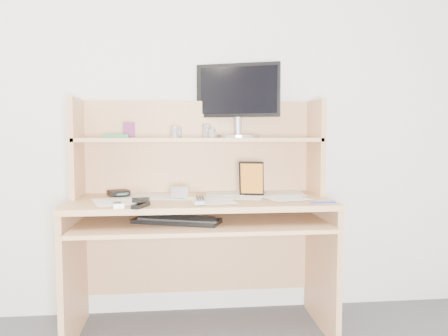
{
  "coord_description": "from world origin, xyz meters",
  "views": [
    {
      "loc": [
        -0.12,
        -0.88,
        1.1
      ],
      "look_at": [
        0.12,
        1.43,
        0.92
      ],
      "focal_mm": 35.0,
      "sensor_mm": 36.0,
      "label": 1
    }
  ],
  "objects": [
    {
      "name": "stapler",
      "position": [
        -0.3,
        1.22,
        0.78
      ],
      "size": [
        0.08,
        0.15,
        0.04
      ],
      "primitive_type": "cube",
      "rotation": [
        0.0,
        0.0,
        -0.35
      ],
      "color": "black",
      "rests_on": "paper_clutter"
    },
    {
      "name": "game_case",
      "position": [
        0.29,
        1.53,
        0.85
      ],
      "size": [
        0.14,
        0.05,
        0.19
      ],
      "primitive_type": "cube",
      "rotation": [
        0.0,
        0.0,
        -0.26
      ],
      "color": "black",
      "rests_on": "paper_clutter"
    },
    {
      "name": "sticky_note_pad",
      "position": [
        -0.05,
        1.5,
        0.75
      ],
      "size": [
        0.09,
        0.09,
        0.01
      ],
      "primitive_type": "cube",
      "rotation": [
        0.0,
        0.0,
        -0.32
      ],
      "color": "yellow",
      "rests_on": "desk"
    },
    {
      "name": "chip_stack_a",
      "position": [
        -0.12,
        1.63,
        1.11
      ],
      "size": [
        0.05,
        0.05,
        0.06
      ],
      "primitive_type": "cylinder",
      "rotation": [
        0.0,
        0.0,
        0.12
      ],
      "color": "black",
      "rests_on": "desk"
    },
    {
      "name": "wallet",
      "position": [
        -0.46,
        1.62,
        0.77
      ],
      "size": [
        0.14,
        0.13,
        0.03
      ],
      "primitive_type": "cube",
      "rotation": [
        0.0,
        0.0,
        0.43
      ],
      "color": "black",
      "rests_on": "paper_clutter"
    },
    {
      "name": "keyboard",
      "position": [
        -0.13,
        1.32,
        0.66
      ],
      "size": [
        0.47,
        0.3,
        0.03
      ],
      "rotation": [
        0.0,
        0.0,
        -0.35
      ],
      "color": "black",
      "rests_on": "desk"
    },
    {
      "name": "blue_pen",
      "position": [
        0.6,
        1.22,
        0.76
      ],
      "size": [
        0.13,
        0.02,
        0.01
      ],
      "primitive_type": "cylinder",
      "rotation": [
        1.57,
        0.0,
        1.63
      ],
      "color": "#182DB6",
      "rests_on": "paper_clutter"
    },
    {
      "name": "digital_camera",
      "position": [
        -0.11,
        1.5,
        0.79
      ],
      "size": [
        0.1,
        0.06,
        0.06
      ],
      "primitive_type": "cube",
      "rotation": [
        0.0,
        0.0,
        -0.28
      ],
      "color": "#B1B1B3",
      "rests_on": "paper_clutter"
    },
    {
      "name": "back_wall",
      "position": [
        0.0,
        1.8,
        1.25
      ],
      "size": [
        3.6,
        0.04,
        2.5
      ],
      "primitive_type": "cube",
      "color": "silver",
      "rests_on": "floor"
    },
    {
      "name": "chip_stack_d",
      "position": [
        0.04,
        1.67,
        1.12
      ],
      "size": [
        0.05,
        0.05,
        0.08
      ],
      "primitive_type": "cylinder",
      "rotation": [
        0.0,
        0.0,
        0.24
      ],
      "color": "silver",
      "rests_on": "desk"
    },
    {
      "name": "card_box",
      "position": [
        -0.4,
        1.62,
        1.12
      ],
      "size": [
        0.07,
        0.03,
        0.09
      ],
      "primitive_type": "cube",
      "rotation": [
        0.0,
        0.0,
        0.2
      ],
      "color": "maroon",
      "rests_on": "desk"
    },
    {
      "name": "chip_stack_b",
      "position": [
        -0.14,
        1.6,
        1.11
      ],
      "size": [
        0.05,
        0.05,
        0.06
      ],
      "primitive_type": "cylinder",
      "rotation": [
        0.0,
        0.0,
        -0.25
      ],
      "color": "silver",
      "rests_on": "desk"
    },
    {
      "name": "chip_stack_c",
      "position": [
        0.07,
        1.62,
        1.11
      ],
      "size": [
        0.05,
        0.05,
        0.05
      ],
      "primitive_type": "cylinder",
      "rotation": [
        0.0,
        0.0,
        -0.32
      ],
      "color": "black",
      "rests_on": "desk"
    },
    {
      "name": "flip_phone",
      "position": [
        -0.41,
        1.22,
        0.77
      ],
      "size": [
        0.07,
        0.1,
        0.02
      ],
      "primitive_type": "cube",
      "rotation": [
        0.0,
        0.0,
        0.25
      ],
      "color": "silver",
      "rests_on": "paper_clutter"
    },
    {
      "name": "paper_clutter",
      "position": [
        0.0,
        1.48,
        0.75
      ],
      "size": [
        1.32,
        0.54,
        0.01
      ],
      "primitive_type": "cube",
      "color": "white",
      "rests_on": "desk"
    },
    {
      "name": "desk",
      "position": [
        0.0,
        1.56,
        0.69
      ],
      "size": [
        1.4,
        0.7,
        1.3
      ],
      "color": "tan",
      "rests_on": "floor"
    },
    {
      "name": "monitor",
      "position": [
        0.23,
        1.69,
        1.31
      ],
      "size": [
        0.48,
        0.27,
        0.44
      ],
      "rotation": [
        0.0,
        0.0,
        -0.38
      ],
      "color": "#AAA9AE",
      "rests_on": "desk"
    },
    {
      "name": "shelf_book",
      "position": [
        -0.46,
        1.64,
        1.09
      ],
      "size": [
        0.14,
        0.19,
        0.02
      ],
      "primitive_type": "cube",
      "rotation": [
        0.0,
        0.0,
        -0.01
      ],
      "color": "#327E49",
      "rests_on": "desk"
    },
    {
      "name": "tv_remote",
      "position": [
        -0.01,
        1.32,
        0.77
      ],
      "size": [
        0.06,
        0.19,
        0.02
      ],
      "primitive_type": "cube",
      "rotation": [
        0.0,
        0.0,
        -0.06
      ],
      "color": "gray",
      "rests_on": "paper_clutter"
    }
  ]
}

